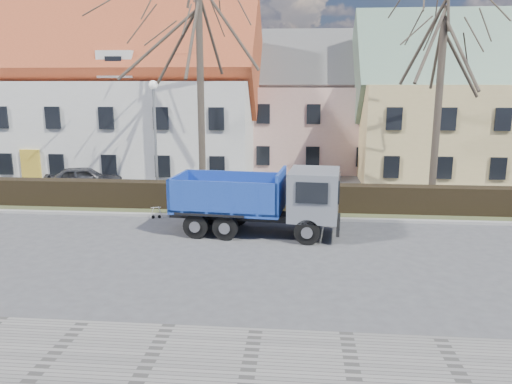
# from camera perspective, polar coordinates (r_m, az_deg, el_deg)

# --- Properties ---
(ground) EXTENTS (120.00, 120.00, 0.00)m
(ground) POSITION_cam_1_polar(r_m,az_deg,el_deg) (18.71, -5.11, -6.65)
(ground) COLOR #424245
(sidewalk_near) EXTENTS (80.00, 5.00, 0.08)m
(sidewalk_near) POSITION_cam_1_polar(r_m,az_deg,el_deg) (11.23, -13.40, -20.47)
(sidewalk_near) COLOR gray
(sidewalk_near) RESTS_ON ground
(curb_far) EXTENTS (80.00, 0.30, 0.12)m
(curb_far) POSITION_cam_1_polar(r_m,az_deg,el_deg) (23.04, -3.07, -2.83)
(curb_far) COLOR gray
(curb_far) RESTS_ON ground
(grass_strip) EXTENTS (80.00, 3.00, 0.10)m
(grass_strip) POSITION_cam_1_polar(r_m,az_deg,el_deg) (24.57, -2.53, -1.89)
(grass_strip) COLOR #3C4426
(grass_strip) RESTS_ON ground
(hedge) EXTENTS (60.00, 0.90, 1.30)m
(hedge) POSITION_cam_1_polar(r_m,az_deg,el_deg) (24.24, -2.61, -0.63)
(hedge) COLOR black
(hedge) RESTS_ON ground
(building_white) EXTENTS (26.80, 10.80, 9.50)m
(building_white) POSITION_cam_1_polar(r_m,az_deg,el_deg) (37.18, -20.97, 9.46)
(building_white) COLOR silver
(building_white) RESTS_ON ground
(building_pink) EXTENTS (10.80, 8.80, 8.00)m
(building_pink) POSITION_cam_1_polar(r_m,az_deg,el_deg) (37.47, 6.47, 9.05)
(building_pink) COLOR #D1A094
(building_pink) RESTS_ON ground
(building_yellow) EXTENTS (18.80, 10.80, 8.50)m
(building_yellow) POSITION_cam_1_polar(r_m,az_deg,el_deg) (36.73, 25.84, 8.24)
(building_yellow) COLOR tan
(building_yellow) RESTS_ON ground
(tree_1) EXTENTS (9.20, 9.20, 12.65)m
(tree_1) POSITION_cam_1_polar(r_m,az_deg,el_deg) (26.43, -6.38, 12.78)
(tree_1) COLOR #393027
(tree_1) RESTS_ON ground
(tree_2) EXTENTS (8.00, 8.00, 11.00)m
(tree_2) POSITION_cam_1_polar(r_m,az_deg,el_deg) (26.77, 20.18, 10.35)
(tree_2) COLOR #393027
(tree_2) RESTS_ON ground
(dump_truck) EXTENTS (7.26, 3.24, 2.82)m
(dump_truck) POSITION_cam_1_polar(r_m,az_deg,el_deg) (20.36, -0.63, -0.91)
(dump_truck) COLOR navy
(dump_truck) RESTS_ON ground
(streetlight) EXTENTS (0.49, 0.49, 6.30)m
(streetlight) POSITION_cam_1_polar(r_m,az_deg,el_deg) (25.64, -11.40, 5.52)
(streetlight) COLOR gray
(streetlight) RESTS_ON ground
(cart_frame) EXTENTS (0.75, 0.57, 0.60)m
(cart_frame) POSITION_cam_1_polar(r_m,az_deg,el_deg) (23.30, -11.82, -2.28)
(cart_frame) COLOR silver
(cart_frame) RESTS_ON ground
(parked_car_a) EXTENTS (4.64, 3.10, 1.47)m
(parked_car_a) POSITION_cam_1_polar(r_m,az_deg,el_deg) (30.15, -19.02, 1.43)
(parked_car_a) COLOR #2D2E32
(parked_car_a) RESTS_ON ground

